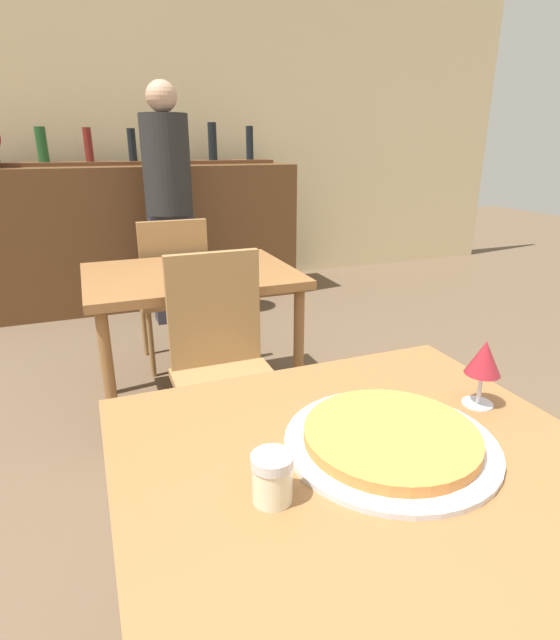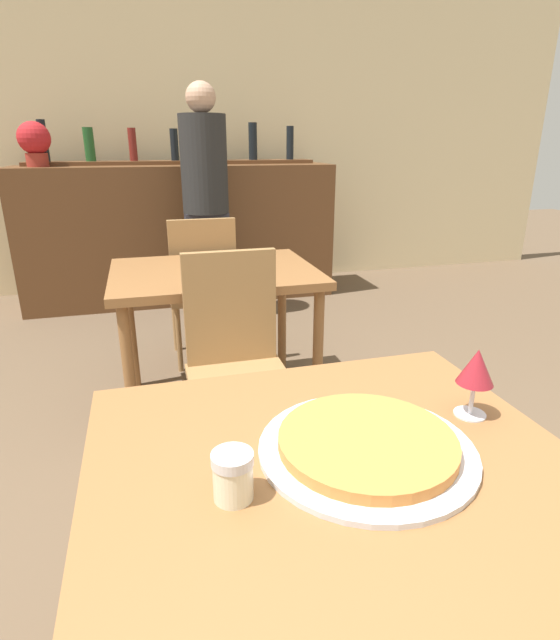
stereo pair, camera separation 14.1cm
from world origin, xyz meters
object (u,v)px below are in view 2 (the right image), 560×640
at_px(chair_far_side_back, 203,284).
at_px(potted_plant, 34,141).
at_px(pizza_tray, 367,445).
at_px(chair_far_side_front, 236,353).
at_px(person_standing, 206,197).
at_px(wine_glass, 476,369).
at_px(cheese_shaker, 233,476).

bearing_deg(chair_far_side_back, potted_plant, -53.37).
bearing_deg(potted_plant, pizza_tray, -72.64).
relative_size(chair_far_side_front, person_standing, 0.53).
bearing_deg(person_standing, wine_glass, -86.17).
bearing_deg(cheese_shaker, person_standing, 83.39).
height_order(chair_far_side_front, cheese_shaker, chair_far_side_front).
relative_size(cheese_shaker, wine_glass, 0.55).
bearing_deg(potted_plant, chair_far_side_front, -67.23).
height_order(chair_far_side_front, person_standing, person_standing).
bearing_deg(cheese_shaker, wine_glass, 13.26).
height_order(chair_far_side_front, chair_far_side_back, same).
bearing_deg(person_standing, chair_far_side_back, -99.67).
distance_m(wine_glass, potted_plant, 3.81).
bearing_deg(potted_plant, wine_glass, -68.22).
bearing_deg(chair_far_side_front, chair_far_side_back, 90.00).
bearing_deg(pizza_tray, person_standing, 88.42).
bearing_deg(wine_glass, chair_far_side_back, 99.50).
bearing_deg(chair_far_side_back, person_standing, -99.67).
height_order(chair_far_side_back, person_standing, person_standing).
relative_size(pizza_tray, person_standing, 0.25).
xyz_separation_m(chair_far_side_front, wine_glass, (0.35, -1.00, 0.34)).
bearing_deg(wine_glass, chair_far_side_front, 109.24).
relative_size(chair_far_side_back, potted_plant, 2.80).
bearing_deg(chair_far_side_front, pizza_tray, -86.43).
xyz_separation_m(chair_far_side_back, pizza_tray, (0.07, -2.16, 0.25)).
distance_m(chair_far_side_front, cheese_shaker, 1.19).
height_order(chair_far_side_back, cheese_shaker, chair_far_side_back).
distance_m(person_standing, potted_plant, 1.37).
relative_size(wine_glass, potted_plant, 0.48).
relative_size(chair_far_side_front, chair_far_side_back, 1.00).
xyz_separation_m(chair_far_side_front, potted_plant, (-1.05, 2.50, 0.81)).
bearing_deg(potted_plant, cheese_shaker, -76.98).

